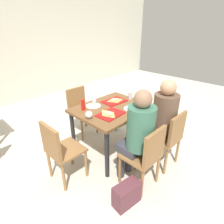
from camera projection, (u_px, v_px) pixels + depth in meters
ground_plane at (112, 149)px, 3.05m from camera, size 10.00×10.00×0.02m
back_wall at (17, 45)px, 4.45m from camera, size 10.00×0.10×2.80m
main_table at (112, 114)px, 2.76m from camera, size 1.07×0.86×0.75m
chair_near_left at (146, 154)px, 2.15m from camera, size 0.40×0.40×0.85m
chair_near_right at (169, 136)px, 2.49m from camera, size 0.40×0.40×0.85m
chair_far_side at (80, 107)px, 3.34m from camera, size 0.40×0.40×0.85m
chair_left_end at (60, 149)px, 2.24m from camera, size 0.40×0.40×0.85m
person_in_red at (138, 132)px, 2.13m from camera, size 0.32×0.42×1.26m
person_in_brown_jacket at (162, 117)px, 2.47m from camera, size 0.32×0.42×1.26m
tray_red_near at (110, 114)px, 2.50m from camera, size 0.38×0.29×0.02m
tray_red_far at (114, 101)px, 2.92m from camera, size 0.37×0.28×0.02m
paper_plate_center at (93, 106)px, 2.77m from camera, size 0.22×0.22×0.01m
paper_plate_near_edge at (131, 109)px, 2.67m from camera, size 0.22×0.22×0.01m
pizza_slice_a at (108, 113)px, 2.49m from camera, size 0.17×0.25×0.02m
pizza_slice_b at (115, 100)px, 2.93m from camera, size 0.25×0.22×0.02m
plastic_cup_a at (94, 98)px, 2.91m from camera, size 0.07×0.07×0.10m
plastic_cup_b at (133, 111)px, 2.49m from camera, size 0.07×0.07×0.10m
soda_can at (130, 95)px, 3.00m from camera, size 0.07×0.07×0.12m
condiment_bottle at (83, 105)px, 2.61m from camera, size 0.06×0.06×0.16m
foil_bundle at (89, 115)px, 2.39m from camera, size 0.10×0.10×0.10m
handbag at (127, 194)px, 2.06m from camera, size 0.34×0.20×0.28m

